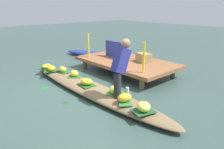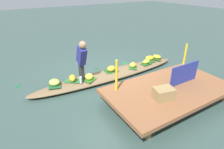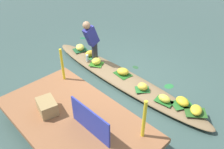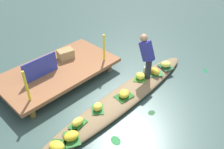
{
  "view_description": "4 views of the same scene",
  "coord_description": "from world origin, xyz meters",
  "px_view_note": "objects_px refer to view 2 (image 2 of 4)",
  "views": [
    {
      "loc": [
        4.04,
        -2.89,
        2.05
      ],
      "look_at": [
        0.25,
        0.53,
        0.41
      ],
      "focal_mm": 34.33,
      "sensor_mm": 36.0,
      "label": 1
    },
    {
      "loc": [
        2.7,
        4.6,
        2.78
      ],
      "look_at": [
        0.24,
        0.47,
        0.37
      ],
      "focal_mm": 29.54,
      "sensor_mm": 36.0,
      "label": 2
    },
    {
      "loc": [
        -3.37,
        3.58,
        3.57
      ],
      "look_at": [
        -0.02,
        0.32,
        0.35
      ],
      "focal_mm": 36.84,
      "sensor_mm": 36.0,
      "label": 3
    },
    {
      "loc": [
        -3.33,
        -2.78,
        3.95
      ],
      "look_at": [
        0.12,
        0.52,
        0.5
      ],
      "focal_mm": 36.69,
      "sensor_mm": 36.0,
      "label": 4
    }
  ],
  "objects_px": {
    "banana_bunch_0": "(150,58)",
    "banana_bunch_3": "(73,78)",
    "vendor_boat": "(111,75)",
    "banana_bunch_7": "(146,62)",
    "banana_bunch_1": "(157,57)",
    "banana_bunch_2": "(89,77)",
    "banana_bunch_4": "(133,65)",
    "market_banner": "(184,74)",
    "vendor_person": "(82,59)",
    "produce_crate": "(164,94)",
    "banana_bunch_6": "(54,82)",
    "water_bottle": "(81,80)",
    "banana_bunch_5": "(111,69)"
  },
  "relations": [
    {
      "from": "banana_bunch_1",
      "to": "vendor_boat",
      "type": "bearing_deg",
      "value": 3.11
    },
    {
      "from": "banana_bunch_5",
      "to": "banana_bunch_6",
      "type": "xyz_separation_m",
      "value": [
        1.83,
        -0.02,
        0.0
      ]
    },
    {
      "from": "banana_bunch_4",
      "to": "banana_bunch_5",
      "type": "height_order",
      "value": "banana_bunch_4"
    },
    {
      "from": "banana_bunch_0",
      "to": "banana_bunch_7",
      "type": "height_order",
      "value": "banana_bunch_0"
    },
    {
      "from": "vendor_boat",
      "to": "banana_bunch_6",
      "type": "xyz_separation_m",
      "value": [
        1.78,
        -0.07,
        0.19
      ]
    },
    {
      "from": "banana_bunch_4",
      "to": "banana_bunch_6",
      "type": "xyz_separation_m",
      "value": [
        2.59,
        -0.15,
        0.0
      ]
    },
    {
      "from": "water_bottle",
      "to": "produce_crate",
      "type": "distance_m",
      "value": 2.33
    },
    {
      "from": "banana_bunch_1",
      "to": "water_bottle",
      "type": "distance_m",
      "value": 3.2
    },
    {
      "from": "vendor_person",
      "to": "produce_crate",
      "type": "bearing_deg",
      "value": 117.94
    },
    {
      "from": "vendor_person",
      "to": "water_bottle",
      "type": "distance_m",
      "value": 0.61
    },
    {
      "from": "banana_bunch_6",
      "to": "produce_crate",
      "type": "xyz_separation_m",
      "value": [
        -1.89,
        2.24,
        0.24
      ]
    },
    {
      "from": "banana_bunch_0",
      "to": "banana_bunch_3",
      "type": "relative_size",
      "value": 0.99
    },
    {
      "from": "water_bottle",
      "to": "banana_bunch_5",
      "type": "bearing_deg",
      "value": -168.06
    },
    {
      "from": "vendor_boat",
      "to": "vendor_person",
      "type": "xyz_separation_m",
      "value": [
        0.99,
        0.1,
        0.79
      ]
    },
    {
      "from": "banana_bunch_4",
      "to": "water_bottle",
      "type": "xyz_separation_m",
      "value": [
        1.92,
        0.11,
        0.01
      ]
    },
    {
      "from": "banana_bunch_2",
      "to": "vendor_person",
      "type": "height_order",
      "value": "vendor_person"
    },
    {
      "from": "banana_bunch_1",
      "to": "banana_bunch_6",
      "type": "bearing_deg",
      "value": 0.66
    },
    {
      "from": "water_bottle",
      "to": "banana_bunch_6",
      "type": "bearing_deg",
      "value": -21.3
    },
    {
      "from": "banana_bunch_1",
      "to": "banana_bunch_6",
      "type": "height_order",
      "value": "banana_bunch_6"
    },
    {
      "from": "water_bottle",
      "to": "banana_bunch_4",
      "type": "bearing_deg",
      "value": -176.74
    },
    {
      "from": "banana_bunch_0",
      "to": "water_bottle",
      "type": "height_order",
      "value": "water_bottle"
    },
    {
      "from": "banana_bunch_2",
      "to": "banana_bunch_4",
      "type": "distance_m",
      "value": 1.62
    },
    {
      "from": "banana_bunch_1",
      "to": "market_banner",
      "type": "relative_size",
      "value": 0.32
    },
    {
      "from": "banana_bunch_6",
      "to": "banana_bunch_7",
      "type": "xyz_separation_m",
      "value": [
        -3.19,
        0.14,
        -0.01
      ]
    },
    {
      "from": "banana_bunch_0",
      "to": "banana_bunch_4",
      "type": "height_order",
      "value": "banana_bunch_4"
    },
    {
      "from": "banana_bunch_6",
      "to": "banana_bunch_5",
      "type": "bearing_deg",
      "value": 179.37
    },
    {
      "from": "vendor_boat",
      "to": "banana_bunch_1",
      "type": "distance_m",
      "value": 2.09
    },
    {
      "from": "vendor_person",
      "to": "market_banner",
      "type": "bearing_deg",
      "value": 139.21
    },
    {
      "from": "banana_bunch_0",
      "to": "banana_bunch_7",
      "type": "distance_m",
      "value": 0.38
    },
    {
      "from": "banana_bunch_0",
      "to": "banana_bunch_5",
      "type": "bearing_deg",
      "value": 2.84
    },
    {
      "from": "banana_bunch_4",
      "to": "vendor_person",
      "type": "height_order",
      "value": "vendor_person"
    },
    {
      "from": "produce_crate",
      "to": "banana_bunch_1",
      "type": "bearing_deg",
      "value": -130.83
    },
    {
      "from": "banana_bunch_6",
      "to": "market_banner",
      "type": "height_order",
      "value": "market_banner"
    },
    {
      "from": "market_banner",
      "to": "vendor_boat",
      "type": "bearing_deg",
      "value": -60.5
    },
    {
      "from": "banana_bunch_0",
      "to": "banana_bunch_3",
      "type": "bearing_deg",
      "value": 1.63
    },
    {
      "from": "produce_crate",
      "to": "water_bottle",
      "type": "bearing_deg",
      "value": -58.41
    },
    {
      "from": "vendor_boat",
      "to": "banana_bunch_7",
      "type": "distance_m",
      "value": 1.43
    },
    {
      "from": "banana_bunch_5",
      "to": "banana_bunch_7",
      "type": "height_order",
      "value": "banana_bunch_5"
    },
    {
      "from": "banana_bunch_4",
      "to": "vendor_person",
      "type": "bearing_deg",
      "value": 0.4
    },
    {
      "from": "water_bottle",
      "to": "produce_crate",
      "type": "height_order",
      "value": "produce_crate"
    },
    {
      "from": "vendor_boat",
      "to": "banana_bunch_1",
      "type": "bearing_deg",
      "value": -177.35
    },
    {
      "from": "banana_bunch_7",
      "to": "water_bottle",
      "type": "relative_size",
      "value": 1.37
    },
    {
      "from": "banana_bunch_2",
      "to": "vendor_person",
      "type": "bearing_deg",
      "value": -5.7
    },
    {
      "from": "banana_bunch_7",
      "to": "produce_crate",
      "type": "bearing_deg",
      "value": 58.17
    },
    {
      "from": "banana_bunch_5",
      "to": "banana_bunch_7",
      "type": "distance_m",
      "value": 1.37
    },
    {
      "from": "banana_bunch_7",
      "to": "banana_bunch_1",
      "type": "bearing_deg",
      "value": -164.81
    },
    {
      "from": "banana_bunch_0",
      "to": "market_banner",
      "type": "relative_size",
      "value": 0.31
    },
    {
      "from": "banana_bunch_6",
      "to": "vendor_person",
      "type": "distance_m",
      "value": 1.01
    },
    {
      "from": "banana_bunch_2",
      "to": "banana_bunch_4",
      "type": "relative_size",
      "value": 1.07
    },
    {
      "from": "banana_bunch_5",
      "to": "vendor_person",
      "type": "distance_m",
      "value": 1.21
    }
  ]
}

